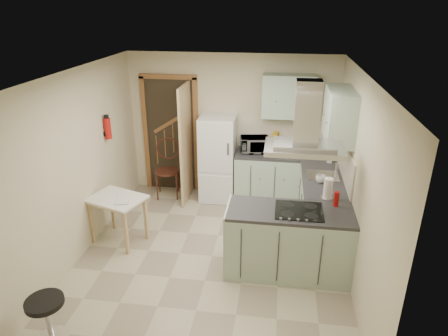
% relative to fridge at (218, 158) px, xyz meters
% --- Properties ---
extents(floor, '(4.20, 4.20, 0.00)m').
position_rel_fridge_xyz_m(floor, '(0.20, -1.80, -0.75)').
color(floor, '#B3AA8B').
rests_on(floor, ground).
extents(ceiling, '(4.20, 4.20, 0.00)m').
position_rel_fridge_xyz_m(ceiling, '(0.20, -1.80, 1.75)').
color(ceiling, silver).
rests_on(ceiling, back_wall).
extents(back_wall, '(3.60, 0.00, 3.60)m').
position_rel_fridge_xyz_m(back_wall, '(0.20, 0.30, 0.50)').
color(back_wall, beige).
rests_on(back_wall, floor).
extents(left_wall, '(0.00, 4.20, 4.20)m').
position_rel_fridge_xyz_m(left_wall, '(-1.60, -1.80, 0.50)').
color(left_wall, beige).
rests_on(left_wall, floor).
extents(right_wall, '(0.00, 4.20, 4.20)m').
position_rel_fridge_xyz_m(right_wall, '(2.00, -1.80, 0.50)').
color(right_wall, beige).
rests_on(right_wall, floor).
extents(doorway, '(1.10, 0.12, 2.10)m').
position_rel_fridge_xyz_m(doorway, '(-0.90, 0.27, 0.30)').
color(doorway, brown).
rests_on(doorway, floor).
extents(fridge, '(0.60, 0.60, 1.50)m').
position_rel_fridge_xyz_m(fridge, '(0.00, 0.00, 0.00)').
color(fridge, white).
rests_on(fridge, floor).
extents(counter_back, '(1.08, 0.60, 0.90)m').
position_rel_fridge_xyz_m(counter_back, '(0.86, 0.00, -0.30)').
color(counter_back, '#9EB2A0').
rests_on(counter_back, floor).
extents(counter_right, '(0.60, 1.95, 0.90)m').
position_rel_fridge_xyz_m(counter_right, '(1.70, -0.68, -0.30)').
color(counter_right, '#9EB2A0').
rests_on(counter_right, floor).
extents(splashback, '(1.68, 0.02, 0.50)m').
position_rel_fridge_xyz_m(splashback, '(1.16, 0.29, 0.40)').
color(splashback, beige).
rests_on(splashback, counter_back).
extents(wall_cabinet_back, '(0.85, 0.35, 0.70)m').
position_rel_fridge_xyz_m(wall_cabinet_back, '(1.15, 0.12, 1.10)').
color(wall_cabinet_back, '#9EB2A0').
rests_on(wall_cabinet_back, back_wall).
extents(wall_cabinet_right, '(0.35, 0.90, 0.70)m').
position_rel_fridge_xyz_m(wall_cabinet_right, '(1.82, -0.95, 1.10)').
color(wall_cabinet_right, '#9EB2A0').
rests_on(wall_cabinet_right, right_wall).
extents(peninsula, '(1.55, 0.65, 0.90)m').
position_rel_fridge_xyz_m(peninsula, '(1.22, -1.98, -0.30)').
color(peninsula, '#9EB2A0').
rests_on(peninsula, floor).
extents(hob, '(0.58, 0.50, 0.01)m').
position_rel_fridge_xyz_m(hob, '(1.32, -1.98, 0.16)').
color(hob, black).
rests_on(hob, peninsula).
extents(extractor_hood, '(0.90, 0.55, 0.10)m').
position_rel_fridge_xyz_m(extractor_hood, '(1.32, -1.98, 0.97)').
color(extractor_hood, silver).
rests_on(extractor_hood, ceiling).
extents(sink, '(0.45, 0.40, 0.01)m').
position_rel_fridge_xyz_m(sink, '(1.70, -0.85, 0.16)').
color(sink, silver).
rests_on(sink, counter_right).
extents(fire_extinguisher, '(0.10, 0.10, 0.32)m').
position_rel_fridge_xyz_m(fire_extinguisher, '(-1.54, -0.90, 0.75)').
color(fire_extinguisher, '#B2140F').
rests_on(fire_extinguisher, left_wall).
extents(drop_leaf_table, '(0.90, 0.78, 0.71)m').
position_rel_fridge_xyz_m(drop_leaf_table, '(-1.20, -1.60, -0.40)').
color(drop_leaf_table, tan).
rests_on(drop_leaf_table, floor).
extents(bentwood_chair, '(0.50, 0.50, 0.97)m').
position_rel_fridge_xyz_m(bentwood_chair, '(-0.91, -0.07, -0.27)').
color(bentwood_chair, '#441A16').
rests_on(bentwood_chair, floor).
extents(stool, '(0.51, 0.51, 0.52)m').
position_rel_fridge_xyz_m(stool, '(-1.21, -3.49, -0.49)').
color(stool, black).
rests_on(stool, floor).
extents(microwave, '(0.51, 0.39, 0.26)m').
position_rel_fridge_xyz_m(microwave, '(0.63, 0.02, 0.28)').
color(microwave, black).
rests_on(microwave, counter_back).
extents(kettle, '(0.17, 0.17, 0.20)m').
position_rel_fridge_xyz_m(kettle, '(1.36, 0.11, 0.25)').
color(kettle, silver).
rests_on(kettle, counter_back).
extents(cereal_box, '(0.12, 0.22, 0.31)m').
position_rel_fridge_xyz_m(cereal_box, '(0.97, 0.15, 0.31)').
color(cereal_box, gold).
rests_on(cereal_box, counter_back).
extents(soap_bottle, '(0.09, 0.09, 0.18)m').
position_rel_fridge_xyz_m(soap_bottle, '(1.85, -0.28, 0.24)').
color(soap_bottle, '#B9B9C6').
rests_on(soap_bottle, counter_right).
extents(paper_towel, '(0.13, 0.13, 0.29)m').
position_rel_fridge_xyz_m(paper_towel, '(1.70, -1.57, 0.30)').
color(paper_towel, white).
rests_on(paper_towel, counter_right).
extents(cup, '(0.18, 0.18, 0.11)m').
position_rel_fridge_xyz_m(cup, '(1.65, -1.09, 0.20)').
color(cup, silver).
rests_on(cup, counter_right).
extents(red_bottle, '(0.08, 0.08, 0.19)m').
position_rel_fridge_xyz_m(red_bottle, '(1.79, -1.77, 0.25)').
color(red_bottle, '#A1100D').
rests_on(red_bottle, peninsula).
extents(book, '(0.23, 0.28, 0.11)m').
position_rel_fridge_xyz_m(book, '(-1.16, -1.70, 0.01)').
color(book, maroon).
rests_on(book, drop_leaf_table).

